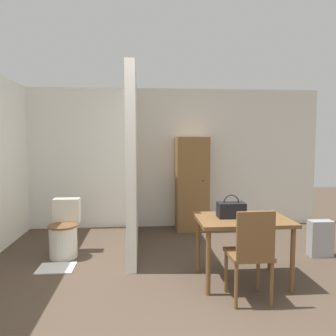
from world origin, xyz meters
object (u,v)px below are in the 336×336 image
wooden_chair (251,252)px  wooden_cabinet (192,184)px  dining_table (242,226)px  handbag (231,210)px  toilet (64,233)px  space_heater (320,238)px

wooden_chair → wooden_cabinet: size_ratio=0.57×
dining_table → wooden_cabinet: 2.20m
dining_table → handbag: (-0.12, 0.03, 0.18)m
toilet → space_heater: toilet is taller
space_heater → wooden_chair: bearing=-139.5°
dining_table → wooden_chair: (-0.07, -0.49, -0.13)m
wooden_cabinet → toilet: bearing=-148.6°
handbag → space_heater: bearing=24.8°
handbag → space_heater: size_ratio=0.61×
wooden_cabinet → space_heater: (1.54, -1.49, -0.57)m
wooden_cabinet → space_heater: 2.22m
toilet → wooden_cabinet: 2.33m
dining_table → wooden_cabinet: bearing=95.9°
wooden_chair → dining_table: bearing=81.0°
dining_table → space_heater: bearing=27.9°
handbag → space_heater: 1.67m
toilet → handbag: handbag is taller
handbag → wooden_cabinet: wooden_cabinet is taller
space_heater → dining_table: bearing=-152.1°
dining_table → space_heater: dining_table is taller
dining_table → wooden_cabinet: wooden_cabinet is taller
handbag → wooden_cabinet: 2.16m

